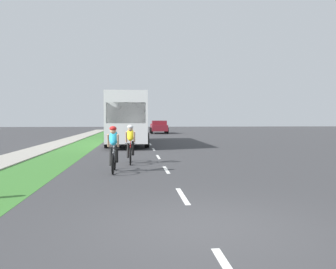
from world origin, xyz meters
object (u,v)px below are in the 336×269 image
cyclist_trailing (130,144)px  pickup_maroon (159,127)px  bus_white (128,117)px  cyclist_lead (114,149)px

cyclist_trailing → pickup_maroon: pickup_maroon is taller
pickup_maroon → bus_white: bearing=-100.6°
cyclist_lead → cyclist_trailing: bearing=77.2°
pickup_maroon → cyclist_lead: bearing=-96.5°
cyclist_trailing → pickup_maroon: (3.24, 30.66, 0.02)m
cyclist_lead → pickup_maroon: bearing=83.5°
bus_white → pickup_maroon: bus_white is taller
cyclist_trailing → pickup_maroon: size_ratio=0.34×
bus_white → pickup_maroon: size_ratio=2.27×
cyclist_lead → bus_white: bus_white is taller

